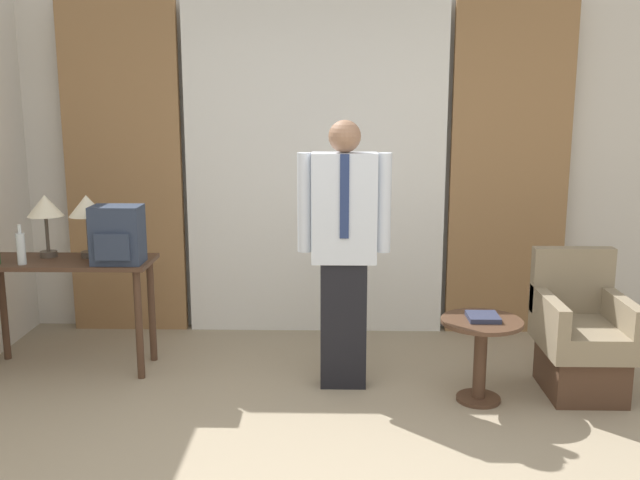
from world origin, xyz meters
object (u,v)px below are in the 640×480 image
object	(u,v)px
table_lamp_left	(45,209)
table_lamp_right	(87,209)
backpack	(117,235)
side_table	(481,346)
book	(483,317)
person	(344,244)
armchair	(580,340)
desk	(66,279)
bottle_near_edge	(21,248)

from	to	relation	value
table_lamp_left	table_lamp_right	distance (m)	0.29
table_lamp_right	backpack	world-z (taller)	table_lamp_right
side_table	book	size ratio (longest dim) A/B	2.64
person	book	bearing A→B (deg)	-14.37
person	side_table	world-z (taller)	person
table_lamp_left	side_table	world-z (taller)	table_lamp_left
side_table	backpack	bearing A→B (deg)	170.59
table_lamp_right	book	size ratio (longest dim) A/B	2.16
table_lamp_left	book	xyz separation A→B (m)	(2.89, -0.56, -0.57)
backpack	armchair	world-z (taller)	backpack
desk	table_lamp_right	world-z (taller)	table_lamp_right
table_lamp_left	bottle_near_edge	xyz separation A→B (m)	(-0.09, -0.23, -0.23)
desk	book	size ratio (longest dim) A/B	5.93
bottle_near_edge	armchair	bearing A→B (deg)	-2.68
side_table	bottle_near_edge	bearing A→B (deg)	173.39
desk	backpack	distance (m)	0.53
armchair	side_table	world-z (taller)	armchair
table_lamp_left	table_lamp_right	bearing A→B (deg)	0.00
table_lamp_left	armchair	bearing A→B (deg)	-6.39
backpack	armchair	distance (m)	3.08
book	table_lamp_right	bearing A→B (deg)	167.77
bottle_near_edge	table_lamp_left	bearing A→B (deg)	69.21
table_lamp_right	person	bearing A→B (deg)	-11.18
table_lamp_left	person	size ratio (longest dim) A/B	0.25
armchair	book	bearing A→B (deg)	-165.91
backpack	table_lamp_left	bearing A→B (deg)	161.31
backpack	desk	bearing A→B (deg)	166.55
table_lamp_right	armchair	world-z (taller)	table_lamp_right
book	bottle_near_edge	bearing A→B (deg)	173.53
backpack	side_table	size ratio (longest dim) A/B	0.73
desk	bottle_near_edge	bearing A→B (deg)	-148.73
table_lamp_right	bottle_near_edge	xyz separation A→B (m)	(-0.37, -0.23, -0.23)
bottle_near_edge	backpack	world-z (taller)	backpack
armchair	side_table	xyz separation A→B (m)	(-0.67, -0.17, 0.02)
desk	bottle_near_edge	distance (m)	0.37
table_lamp_right	armchair	size ratio (longest dim) A/B	0.48
table_lamp_left	person	xyz separation A→B (m)	(2.04, -0.35, -0.17)
table_lamp_right	bottle_near_edge	size ratio (longest dim) A/B	1.62
book	side_table	bearing A→B (deg)	-133.81
desk	armchair	xyz separation A→B (m)	(3.41, -0.31, -0.30)
bottle_near_edge	person	size ratio (longest dim) A/B	0.15
desk	side_table	world-z (taller)	desk
armchair	side_table	distance (m)	0.69
side_table	table_lamp_left	bearing A→B (deg)	168.79
bottle_near_edge	table_lamp_right	bearing A→B (deg)	31.41
person	side_table	distance (m)	1.05
table_lamp_left	armchair	world-z (taller)	table_lamp_left
desk	backpack	xyz separation A→B (m)	(0.40, -0.10, 0.33)
desk	bottle_near_edge	xyz separation A→B (m)	(-0.23, -0.14, 0.25)
table_lamp_right	side_table	world-z (taller)	table_lamp_right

